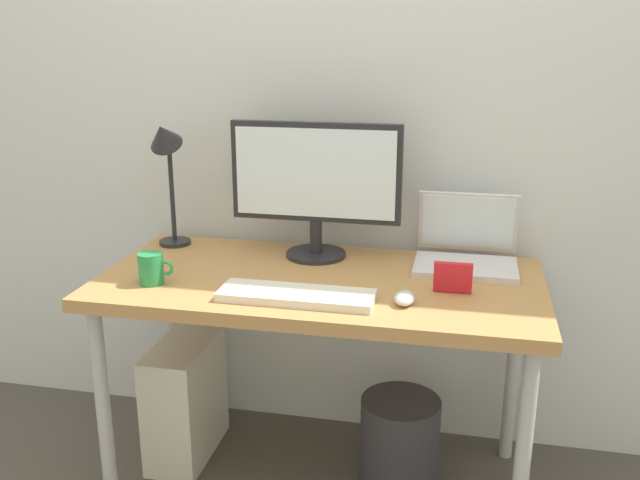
{
  "coord_description": "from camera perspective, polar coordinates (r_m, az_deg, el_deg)",
  "views": [
    {
      "loc": [
        0.42,
        -1.97,
        1.45
      ],
      "look_at": [
        0.0,
        0.0,
        0.84
      ],
      "focal_mm": 39.28,
      "sensor_mm": 36.0,
      "label": 1
    }
  ],
  "objects": [
    {
      "name": "desk",
      "position": [
        2.17,
        0.0,
        -4.71
      ],
      "size": [
        1.35,
        0.66,
        0.72
      ],
      "color": "#B7844C",
      "rests_on": "ground_plane"
    },
    {
      "name": "computer_tower",
      "position": [
        2.55,
        -10.9,
        -12.6
      ],
      "size": [
        0.18,
        0.36,
        0.42
      ],
      "primitive_type": "cube",
      "color": "silver",
      "rests_on": "ground_plane"
    },
    {
      "name": "back_wall",
      "position": [
        2.41,
        2.0,
        13.22
      ],
      "size": [
        4.4,
        0.04,
        2.6
      ],
      "primitive_type": "cube",
      "color": "silver",
      "rests_on": "ground_plane"
    },
    {
      "name": "photo_frame",
      "position": [
        2.04,
        10.77,
        -3.0
      ],
      "size": [
        0.11,
        0.03,
        0.09
      ],
      "primitive_type": "cube",
      "rotation": [
        0.13,
        0.0,
        0.0
      ],
      "color": "red",
      "rests_on": "desk"
    },
    {
      "name": "desk_lamp",
      "position": [
        2.43,
        -12.47,
        6.77
      ],
      "size": [
        0.11,
        0.16,
        0.46
      ],
      "color": "#232328",
      "rests_on": "desk"
    },
    {
      "name": "keyboard",
      "position": [
        1.97,
        -1.93,
        -4.54
      ],
      "size": [
        0.44,
        0.14,
        0.02
      ],
      "primitive_type": "cube",
      "color": "silver",
      "rests_on": "desk"
    },
    {
      "name": "mouse",
      "position": [
        1.95,
        6.89,
        -4.72
      ],
      "size": [
        0.06,
        0.09,
        0.03
      ],
      "primitive_type": "ellipsoid",
      "color": "silver",
      "rests_on": "desk"
    },
    {
      "name": "ground_plane",
      "position": [
        2.49,
        0.0,
        -18.88
      ],
      "size": [
        6.0,
        6.0,
        0.0
      ],
      "primitive_type": "plane",
      "color": "#4C4742"
    },
    {
      "name": "monitor",
      "position": [
        2.28,
        -0.36,
        4.81
      ],
      "size": [
        0.56,
        0.2,
        0.45
      ],
      "color": "#232328",
      "rests_on": "desk"
    },
    {
      "name": "coffee_mug",
      "position": [
        2.14,
        -13.57,
        -2.27
      ],
      "size": [
        0.11,
        0.07,
        0.09
      ],
      "color": "#268C4C",
      "rests_on": "desk"
    },
    {
      "name": "laptop",
      "position": [
        2.29,
        11.84,
        -0.61
      ],
      "size": [
        0.32,
        0.28,
        0.22
      ],
      "color": "silver",
      "rests_on": "desk"
    },
    {
      "name": "wastebasket",
      "position": [
        2.41,
        6.5,
        -15.95
      ],
      "size": [
        0.26,
        0.26,
        0.3
      ],
      "primitive_type": "cylinder",
      "color": "#333338",
      "rests_on": "ground_plane"
    }
  ]
}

